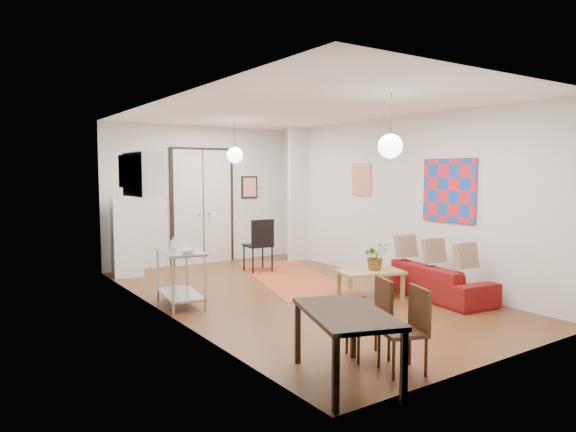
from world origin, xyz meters
TOP-DOWN VIEW (x-y plane):
  - floor at (0.00, 0.00)m, footprint 7.00×7.00m
  - ceiling at (0.00, 0.00)m, footprint 4.20×7.00m
  - wall_back at (0.00, 3.50)m, footprint 4.20×0.02m
  - wall_front at (0.00, -3.50)m, footprint 4.20×0.02m
  - wall_left at (-2.10, 0.00)m, footprint 0.02×7.00m
  - wall_right at (2.10, 0.00)m, footprint 0.02×7.00m
  - double_doors at (0.00, 3.46)m, footprint 1.44×0.06m
  - stub_partition at (1.85, 2.55)m, footprint 0.50×0.10m
  - wall_cabinet at (-1.92, 1.50)m, footprint 0.35×1.00m
  - painting_popart at (2.08, -1.25)m, footprint 0.05×1.00m
  - painting_abstract at (2.08, 0.80)m, footprint 0.05×0.50m
  - poster_back at (1.15, 3.47)m, footprint 0.40×0.03m
  - print_left at (-2.07, 2.00)m, footprint 0.03×0.44m
  - pendant_back at (0.00, 2.00)m, footprint 0.30×0.30m
  - pendant_front at (0.00, -2.00)m, footprint 0.30×0.30m
  - kilim_rug at (0.68, 1.12)m, footprint 2.22×3.69m
  - sofa at (1.69, -1.39)m, footprint 1.91×0.96m
  - coffee_table at (0.81, -0.82)m, footprint 1.09×0.80m
  - potted_plant at (0.91, -0.82)m, footprint 0.46×0.42m
  - kitchen_counter at (-1.75, 0.44)m, footprint 0.67×1.12m
  - bowl at (-1.75, 0.14)m, footprint 0.22×0.22m
  - soap_bottle at (-1.75, 0.69)m, footprint 0.09×0.09m
  - fridge at (-1.75, 3.01)m, footprint 0.59×0.59m
  - dining_table at (-1.56, -3.02)m, footprint 1.05×1.36m
  - dining_chair_near at (-0.96, -2.59)m, footprint 0.50×0.61m
  - dining_chair_far at (-0.96, -3.07)m, footprint 0.50×0.61m
  - black_side_chair at (0.51, 2.14)m, footprint 0.51×0.51m

SIDE VIEW (x-z plane):
  - floor at x=0.00m, z-range 0.00..0.00m
  - kilim_rug at x=0.68m, z-range 0.00..0.01m
  - sofa at x=1.69m, z-range 0.00..0.53m
  - coffee_table at x=0.81m, z-range 0.16..0.59m
  - dining_chair_near at x=-0.96m, z-range 0.06..0.89m
  - dining_chair_far at x=-0.96m, z-range 0.06..0.89m
  - kitchen_counter at x=-1.75m, z-range 0.10..0.91m
  - dining_table at x=-1.56m, z-range 0.26..0.92m
  - black_side_chair at x=0.51m, z-range 0.09..1.12m
  - potted_plant at x=0.91m, z-range 0.43..0.85m
  - fridge at x=-1.75m, z-range 0.00..1.47m
  - bowl at x=-1.75m, z-range 0.81..0.86m
  - soap_bottle at x=-1.75m, z-range 0.81..0.98m
  - double_doors at x=0.00m, z-range -0.05..2.45m
  - wall_back at x=0.00m, z-range 0.00..2.90m
  - wall_front at x=0.00m, z-range 0.00..2.90m
  - wall_left at x=-2.10m, z-range 0.00..2.90m
  - wall_right at x=2.10m, z-range 0.00..2.90m
  - stub_partition at x=1.85m, z-range 0.00..2.90m
  - poster_back at x=1.15m, z-range 1.35..1.85m
  - painting_popart at x=2.08m, z-range 1.15..2.15m
  - painting_abstract at x=2.08m, z-range 1.50..2.10m
  - wall_cabinet at x=-1.92m, z-range 1.55..2.25m
  - print_left at x=-2.07m, z-range 1.68..2.22m
  - pendant_back at x=0.00m, z-range 1.85..2.65m
  - pendant_front at x=0.00m, z-range 1.85..2.65m
  - ceiling at x=0.00m, z-range 2.89..2.91m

